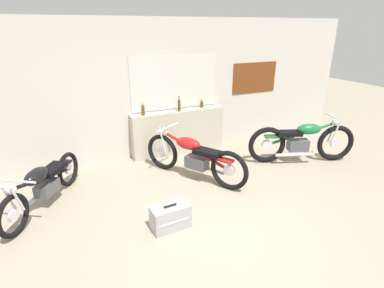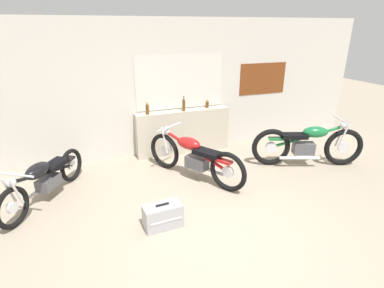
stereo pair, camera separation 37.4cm
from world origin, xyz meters
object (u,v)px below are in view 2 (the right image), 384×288
object	(u,v)px
bottle_center	(207,104)
motorcycle_red	(194,157)
motorcycle_green	(308,144)
hard_case_silver	(163,216)
bottle_leftmost	(147,109)
motorcycle_black	(45,178)
bottle_left_center	(184,104)

from	to	relation	value
bottle_center	motorcycle_red	distance (m)	1.63
motorcycle_green	hard_case_silver	world-z (taller)	motorcycle_green
motorcycle_green	bottle_leftmost	bearing A→B (deg)	152.76
motorcycle_black	motorcycle_green	xyz separation A→B (m)	(4.79, -0.37, 0.06)
bottle_left_center	motorcycle_green	bearing A→B (deg)	-35.06
hard_case_silver	motorcycle_black	bearing A→B (deg)	139.72
bottle_center	motorcycle_green	world-z (taller)	bottle_center
bottle_leftmost	motorcycle_green	xyz separation A→B (m)	(2.86, -1.47, -0.62)
bottle_center	motorcycle_red	bearing A→B (deg)	-121.75
motorcycle_red	motorcycle_black	distance (m)	2.48
bottle_left_center	hard_case_silver	size ratio (longest dim) A/B	0.58
bottle_leftmost	motorcycle_black	size ratio (longest dim) A/B	0.15
bottle_center	hard_case_silver	size ratio (longest dim) A/B	0.35
bottle_center	bottle_leftmost	bearing A→B (deg)	-177.48
motorcycle_black	motorcycle_green	bearing A→B (deg)	-4.45
motorcycle_black	motorcycle_green	size ratio (longest dim) A/B	0.82
hard_case_silver	bottle_center	bearing A→B (deg)	55.46
motorcycle_black	motorcycle_green	distance (m)	4.80
bottle_left_center	motorcycle_green	size ratio (longest dim) A/B	0.15
bottle_center	motorcycle_red	xyz separation A→B (m)	(-0.79, -1.28, -0.61)
bottle_leftmost	bottle_left_center	size ratio (longest dim) A/B	0.83
bottle_leftmost	motorcycle_green	bearing A→B (deg)	-27.24
bottle_left_center	hard_case_silver	bearing A→B (deg)	-115.37
bottle_leftmost	bottle_left_center	distance (m)	0.78
bottle_leftmost	motorcycle_black	xyz separation A→B (m)	(-1.93, -1.10, -0.68)
bottle_leftmost	motorcycle_red	bearing A→B (deg)	-65.89
motorcycle_red	motorcycle_black	bearing A→B (deg)	177.14
bottle_center	motorcycle_green	xyz separation A→B (m)	(1.52, -1.53, -0.59)
motorcycle_red	bottle_leftmost	bearing A→B (deg)	114.11
motorcycle_black	hard_case_silver	size ratio (longest dim) A/B	3.14
bottle_left_center	bottle_center	size ratio (longest dim) A/B	1.65
motorcycle_black	hard_case_silver	xyz separation A→B (m)	(1.56, -1.32, -0.21)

